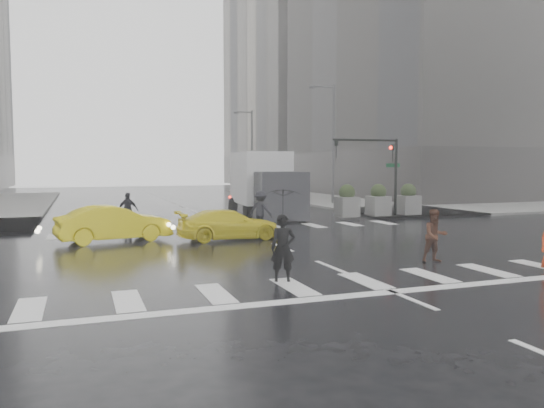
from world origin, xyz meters
name	(u,v)px	position (x,y,z in m)	size (l,w,h in m)	color
ground	(282,247)	(0.00, 0.00, 0.00)	(120.00, 120.00, 0.00)	black
sidewalk_ne	(431,202)	(19.50, 17.50, 0.07)	(35.00, 35.00, 0.15)	slate
building_ne	(455,4)	(29.00, 27.00, 19.21)	(26.05, 26.05, 42.00)	gray
building_ne_far	(328,78)	(29.00, 56.00, 16.27)	(26.05, 26.05, 36.00)	#B0A899
road_markings	(282,247)	(0.00, 0.00, 0.01)	(18.00, 48.00, 0.01)	silver
traffic_signal_pole	(381,161)	(9.01, 8.01, 3.22)	(4.45, 0.42, 4.50)	black
street_lamp_near	(332,139)	(10.87, 18.00, 4.95)	(2.15, 0.22, 9.00)	#59595B
street_lamp_far	(251,148)	(10.87, 38.00, 4.95)	(2.15, 0.22, 9.00)	#59595B
planter_west	(347,202)	(7.00, 8.20, 0.98)	(1.10, 1.10, 1.80)	slate
planter_mid	(378,201)	(9.00, 8.20, 0.98)	(1.10, 1.10, 1.80)	slate
planter_east	(408,200)	(11.00, 8.20, 0.98)	(1.10, 1.10, 1.80)	slate
pedestrian_black	(283,221)	(-2.04, -5.34, 1.59)	(1.21, 1.22, 2.43)	black
pedestrian_brown	(435,236)	(3.40, -4.38, 0.83)	(0.80, 0.63, 1.65)	#4A281A
pedestrian_far_a	(128,210)	(-4.79, 8.21, 0.85)	(1.00, 0.61, 1.71)	black
pedestrian_far_b	(261,210)	(0.99, 5.40, 0.90)	(1.17, 0.64, 1.81)	black
taxi_mid	(114,224)	(-5.71, 3.61, 0.72)	(1.52, 4.36, 1.44)	yellow
taxi_rear	(229,225)	(-1.30, 2.65, 0.61)	(1.71, 3.71, 1.22)	yellow
box_truck	(265,183)	(3.08, 10.78, 2.01)	(2.66, 7.10, 3.77)	silver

